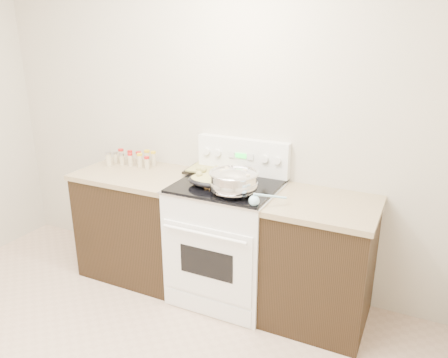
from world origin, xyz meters
The scene contains 10 objects.
room_shell centered at (0.00, 0.00, 1.70)m, with size 4.10×3.60×2.75m.
counter_left centered at (-0.48, 1.43, 0.46)m, with size 0.93×0.67×0.92m.
counter_right centered at (1.08, 1.43, 0.46)m, with size 0.73×0.67×0.92m.
kitchen_range centered at (0.35, 1.42, 0.49)m, with size 0.78×0.73×1.22m.
mixing_bowl centered at (0.47, 1.27, 1.02)m, with size 0.43×0.43×0.21m.
roasting_pan centered at (0.26, 1.34, 0.99)m, with size 0.37×0.28×0.12m.
baking_sheet centered at (0.13, 1.64, 0.96)m, with size 0.45×0.33×0.06m.
wooden_spoon centered at (0.26, 1.32, 0.95)m, with size 0.06×0.27×0.04m.
blue_ladle centered at (0.69, 1.15, 0.97)m, with size 0.21×0.19×0.09m.
spice_jars centered at (-0.62, 1.57, 0.98)m, with size 0.39×0.23×0.13m.
Camera 1 is at (1.65, -1.33, 2.04)m, focal length 35.00 mm.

